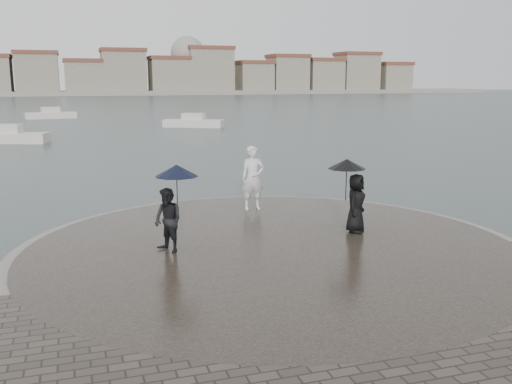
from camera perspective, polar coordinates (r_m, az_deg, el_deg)
name	(u,v)px	position (r m, az deg, el deg)	size (l,w,h in m)	color
ground	(335,315)	(11.01, 7.95, -12.09)	(400.00, 400.00, 0.00)	#2B3835
kerb_ring	(273,254)	(13.99, 1.66, -6.18)	(12.50, 12.50, 0.32)	gray
quay_tip	(273,253)	(13.98, 1.66, -6.09)	(11.90, 11.90, 0.36)	#2D261E
statue	(253,178)	(17.58, -0.32, 1.41)	(0.72, 0.47, 1.98)	silver
visitor_left	(171,205)	(13.38, -8.53, -1.26)	(1.19, 1.07, 2.04)	black
visitor_right	(353,191)	(15.14, 9.68, 0.08)	(1.19, 1.04, 1.95)	black
far_skyline	(60,75)	(169.78, -19.05, 11.01)	(260.00, 20.00, 37.00)	gray
boats	(88,124)	(54.85, -16.46, 6.59)	(20.77, 28.76, 1.50)	beige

